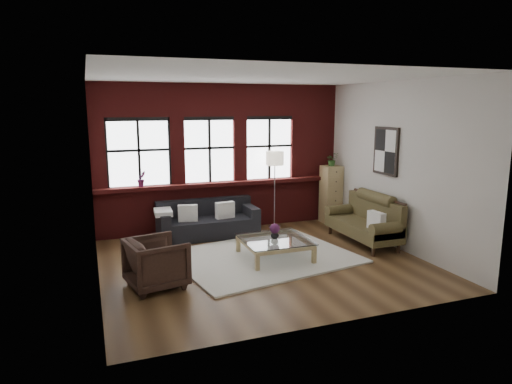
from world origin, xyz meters
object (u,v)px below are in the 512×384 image
object	(u,v)px
vintage_settee	(363,219)
floor_lamp	(275,187)
armchair	(156,263)
vase	(275,234)
drawer_chest	(331,194)
dark_sofa	(208,219)
coffee_table	(275,249)

from	to	relation	value
vintage_settee	floor_lamp	size ratio (longest dim) A/B	0.98
armchair	floor_lamp	xyz separation A→B (m)	(3.03, 2.62, 0.56)
vintage_settee	vase	size ratio (longest dim) A/B	12.18
armchair	vintage_settee	bearing A→B (deg)	-89.98
vase	drawer_chest	bearing A→B (deg)	41.32
dark_sofa	vintage_settee	world-z (taller)	vintage_settee
dark_sofa	armchair	xyz separation A→B (m)	(-1.42, -2.40, 0.01)
armchair	vase	bearing A→B (deg)	-86.86
dark_sofa	vintage_settee	distance (m)	3.19
vintage_settee	coffee_table	xyz separation A→B (m)	(-2.04, -0.29, -0.31)
coffee_table	drawer_chest	distance (m)	3.06
armchair	floor_lamp	bearing A→B (deg)	-60.79
dark_sofa	drawer_chest	size ratio (longest dim) A/B	1.54
vintage_settee	drawer_chest	size ratio (longest dim) A/B	1.37
vase	floor_lamp	xyz separation A→B (m)	(0.85, 2.04, 0.48)
vintage_settee	vase	bearing A→B (deg)	-171.84
armchair	vase	distance (m)	2.26
dark_sofa	drawer_chest	world-z (taller)	drawer_chest
vintage_settee	floor_lamp	xyz separation A→B (m)	(-1.19, 1.75, 0.45)
drawer_chest	floor_lamp	bearing A→B (deg)	178.00
coffee_table	drawer_chest	xyz separation A→B (m)	(2.27, 1.99, 0.49)
armchair	drawer_chest	distance (m)	5.15
floor_lamp	vase	bearing A→B (deg)	-112.53
drawer_chest	floor_lamp	xyz separation A→B (m)	(-1.42, 0.05, 0.27)
coffee_table	floor_lamp	size ratio (longest dim) A/B	0.62
dark_sofa	coffee_table	distance (m)	1.99
floor_lamp	armchair	bearing A→B (deg)	-139.22
vintage_settee	coffee_table	distance (m)	2.08
armchair	vase	size ratio (longest dim) A/B	5.54
vintage_settee	drawer_chest	distance (m)	1.73
vintage_settee	armchair	bearing A→B (deg)	-168.41
armchair	drawer_chest	size ratio (longest dim) A/B	0.62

